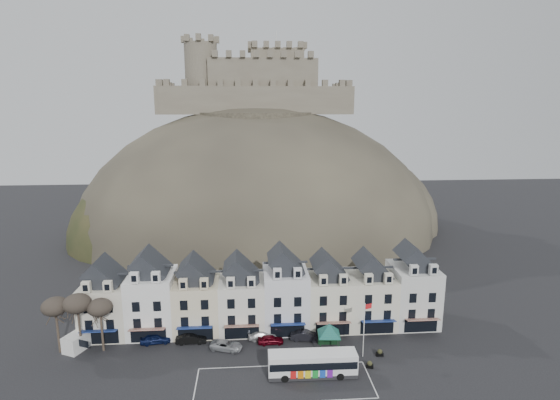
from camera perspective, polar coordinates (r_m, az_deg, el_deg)
The scene contains 21 objects.
ground at distance 58.27m, azimuth -1.50°, elevation -23.53°, with size 300.00×300.00×0.00m, color black.
coach_bay_markings at distance 59.39m, azimuth 0.53°, elevation -22.76°, with size 22.00×7.50×0.01m, color silver.
townhouse_terrace at distance 69.50m, azimuth -2.03°, elevation -12.25°, with size 54.40×9.35×11.80m.
castle_hill at distance 121.14m, azimuth -2.42°, elevation -4.13°, with size 100.00×76.00×68.00m.
castle at distance 123.44m, azimuth -3.05°, elevation 14.99°, with size 50.20×22.20×22.00m.
tree_left_far at distance 69.31m, azimuth -27.32°, elevation -12.30°, with size 3.61×3.61×8.24m.
tree_left_mid at distance 68.06m, azimuth -24.97°, elevation -12.20°, with size 3.78×3.78×8.64m.
tree_left_near at distance 67.34m, azimuth -22.48°, elevation -12.88°, with size 3.43×3.43×7.84m.
bus at distance 59.86m, azimuth 4.26°, elevation -20.45°, with size 11.38×2.78×3.21m.
bus_shelter at distance 64.70m, azimuth 6.42°, elevation -16.47°, with size 6.24×6.24×3.97m.
red_buoy at distance 62.07m, azimuth 9.14°, elevation -20.06°, with size 1.83×1.83×2.08m.
flagpole at distance 63.09m, azimuth 10.99°, elevation -15.88°, with size 1.10×0.45×8.01m.
white_van at distance 71.86m, azimuth -24.52°, elevation -16.19°, with size 4.18×5.68×2.38m.
planter_west at distance 62.95m, azimuth 11.63°, elevation -20.30°, with size 1.06×0.71×0.97m.
planter_east at distance 65.68m, azimuth 12.90°, elevation -18.87°, with size 1.02×0.69×0.99m.
car_navy at distance 69.40m, azimuth -15.93°, elevation -16.98°, with size 1.76×4.39×1.49m, color #0C163F.
car_black at distance 68.25m, azimuth -11.51°, elevation -17.28°, with size 1.55×4.45×1.46m, color black.
car_silver at distance 65.96m, azimuth -7.03°, elevation -18.32°, with size 2.12×4.52×1.28m, color #A0A3A8.
car_white at distance 68.06m, azimuth -2.35°, elevation -17.23°, with size 1.73×4.27×1.24m, color silver.
car_maroon at distance 66.87m, azimuth -1.23°, elevation -17.77°, with size 1.51×3.76×1.28m, color #4E040F.
car_charcoal at distance 67.78m, azimuth 3.35°, elevation -17.26°, with size 1.55×4.45×1.47m, color black.
Camera 1 is at (-2.01, -47.32, 33.94)m, focal length 28.00 mm.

